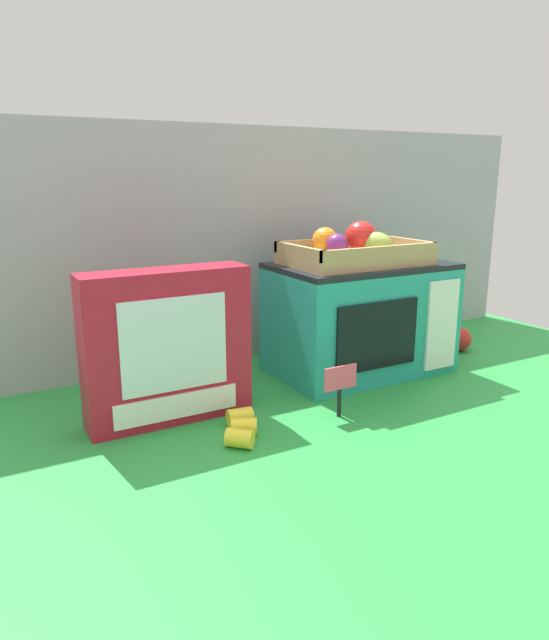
# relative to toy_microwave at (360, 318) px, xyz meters

# --- Properties ---
(ground_plane) EXTENTS (1.70, 1.70, 0.00)m
(ground_plane) POSITION_rel_toy_microwave_xyz_m (-0.14, -0.03, -0.13)
(ground_plane) COLOR green
(ground_plane) RESTS_ON ground
(display_back_panel) EXTENTS (1.61, 0.03, 0.55)m
(display_back_panel) POSITION_rel_toy_microwave_xyz_m (-0.14, 0.23, 0.15)
(display_back_panel) COLOR #A0A3A8
(display_back_panel) RESTS_ON ground
(toy_microwave) EXTENTS (0.39, 0.25, 0.25)m
(toy_microwave) POSITION_rel_toy_microwave_xyz_m (0.00, 0.00, 0.00)
(toy_microwave) COLOR teal
(toy_microwave) RESTS_ON ground
(food_groups_crate) EXTENTS (0.30, 0.19, 0.09)m
(food_groups_crate) POSITION_rel_toy_microwave_xyz_m (-0.03, -0.01, 0.15)
(food_groups_crate) COLOR tan
(food_groups_crate) RESTS_ON toy_microwave
(cookie_set_box) EXTENTS (0.30, 0.08, 0.28)m
(cookie_set_box) POSITION_rel_toy_microwave_xyz_m (-0.47, -0.05, 0.02)
(cookie_set_box) COLOR #B2192D
(cookie_set_box) RESTS_ON ground
(price_sign) EXTENTS (0.07, 0.01, 0.10)m
(price_sign) POSITION_rel_toy_microwave_xyz_m (-0.19, -0.20, -0.06)
(price_sign) COLOR black
(price_sign) RESTS_ON ground
(loose_toy_banana) EXTENTS (0.09, 0.12, 0.03)m
(loose_toy_banana) POSITION_rel_toy_microwave_xyz_m (-0.39, -0.18, -0.11)
(loose_toy_banana) COLOR yellow
(loose_toy_banana) RESTS_ON ground
(loose_toy_apple) EXTENTS (0.06, 0.06, 0.06)m
(loose_toy_apple) POSITION_rel_toy_microwave_xyz_m (0.32, -0.00, -0.09)
(loose_toy_apple) COLOR red
(loose_toy_apple) RESTS_ON ground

